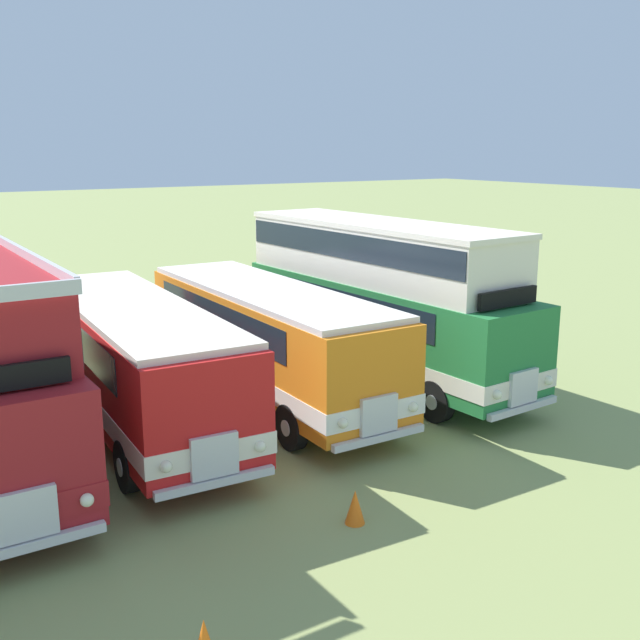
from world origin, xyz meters
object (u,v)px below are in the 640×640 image
object	(u,v)px
bus_fourth_in_row	(266,334)
bus_third_in_row	(134,355)
cone_mid_row	(355,507)
bus_fifth_in_row	(379,294)

from	to	relation	value
bus_fourth_in_row	bus_third_in_row	bearing A→B (deg)	-179.09
bus_third_in_row	cone_mid_row	xyz separation A→B (m)	(1.63, -6.68, -1.44)
bus_fourth_in_row	cone_mid_row	size ratio (longest dim) A/B	15.84
bus_fourth_in_row	cone_mid_row	world-z (taller)	bus_fourth_in_row
bus_third_in_row	cone_mid_row	size ratio (longest dim) A/B	16.09
bus_third_in_row	bus_fourth_in_row	distance (m)	3.57
bus_third_in_row	bus_fifth_in_row	size ratio (longest dim) A/B	0.98
cone_mid_row	bus_fourth_in_row	bearing A→B (deg)	73.91
bus_third_in_row	bus_fourth_in_row	bearing A→B (deg)	0.91
bus_fourth_in_row	cone_mid_row	distance (m)	7.16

